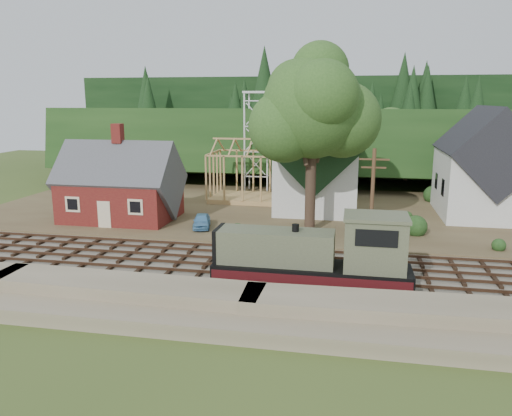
% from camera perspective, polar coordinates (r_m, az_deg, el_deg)
% --- Properties ---
extents(ground, '(140.00, 140.00, 0.00)m').
position_cam_1_polar(ground, '(34.63, 1.32, -7.09)').
color(ground, '#384C1E').
rests_on(ground, ground).
extents(embankment, '(64.00, 5.00, 1.60)m').
position_cam_1_polar(embankment, '(26.91, -1.83, -13.03)').
color(embankment, '#7F7259').
rests_on(embankment, ground).
extents(railroad_bed, '(64.00, 11.00, 0.16)m').
position_cam_1_polar(railroad_bed, '(34.60, 1.32, -6.97)').
color(railroad_bed, '#726B5B').
rests_on(railroad_bed, ground).
extents(village_flat, '(64.00, 26.00, 0.30)m').
position_cam_1_polar(village_flat, '(51.75, 4.69, -0.37)').
color(village_flat, brown).
rests_on(village_flat, ground).
extents(hillside, '(70.00, 28.96, 12.74)m').
position_cam_1_polar(hillside, '(75.27, 6.74, 3.48)').
color(hillside, '#1E3F19').
rests_on(hillside, ground).
extents(ridge, '(80.00, 20.00, 12.00)m').
position_cam_1_polar(ridge, '(91.08, 7.53, 5.00)').
color(ridge, black).
rests_on(ridge, ground).
extents(depot, '(10.80, 7.41, 9.00)m').
position_cam_1_polar(depot, '(48.94, -15.19, 2.15)').
color(depot, maroon).
rests_on(depot, village_flat).
extents(church, '(8.40, 15.17, 13.00)m').
position_cam_1_polar(church, '(52.37, 7.18, 5.31)').
color(church, silver).
rests_on(church, village_flat).
extents(farmhouse, '(8.40, 10.80, 10.60)m').
position_cam_1_polar(farmhouse, '(53.12, 24.64, 4.04)').
color(farmhouse, silver).
rests_on(farmhouse, village_flat).
extents(timber_frame, '(8.20, 6.20, 6.99)m').
position_cam_1_polar(timber_frame, '(56.00, -0.91, 3.89)').
color(timber_frame, tan).
rests_on(timber_frame, village_flat).
extents(lattice_tower, '(3.20, 3.20, 12.12)m').
position_cam_1_polar(lattice_tower, '(61.28, 0.25, 10.98)').
color(lattice_tower, silver).
rests_on(lattice_tower, village_flat).
extents(big_tree, '(10.90, 8.40, 14.70)m').
position_cam_1_polar(big_tree, '(42.41, 6.67, 10.51)').
color(big_tree, '#38281E').
rests_on(big_tree, village_flat).
extents(telegraph_pole_near, '(2.20, 0.28, 8.00)m').
position_cam_1_polar(telegraph_pole_near, '(38.12, 13.13, 1.02)').
color(telegraph_pole_near, '#4C331E').
rests_on(telegraph_pole_near, ground).
extents(locomotive, '(11.83, 2.96, 4.74)m').
position_cam_1_polar(locomotive, '(30.72, 7.17, -5.61)').
color(locomotive, black).
rests_on(locomotive, railroad_bed).
extents(car_blue, '(2.28, 3.87, 1.24)m').
position_cam_1_polar(car_blue, '(44.61, -6.23, -1.47)').
color(car_blue, '#61A1CF').
rests_on(car_blue, village_flat).
extents(car_green, '(3.50, 1.35, 1.14)m').
position_cam_1_polar(car_green, '(50.77, -17.50, -0.33)').
color(car_green, gray).
rests_on(car_green, village_flat).
extents(patio_set, '(2.05, 2.05, 2.28)m').
position_cam_1_polar(patio_set, '(48.71, -19.66, 0.64)').
color(patio_set, silver).
rests_on(patio_set, village_flat).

